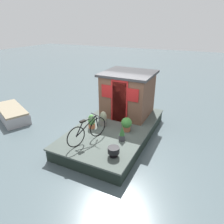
# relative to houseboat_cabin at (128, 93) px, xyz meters

# --- Properties ---
(ground_plane) EXTENTS (60.00, 60.00, 0.00)m
(ground_plane) POSITION_rel_houseboat_cabin_xyz_m (-1.39, 0.00, -1.46)
(ground_plane) COLOR #4C5B60
(houseboat_deck) EXTENTS (5.00, 2.80, 0.50)m
(houseboat_deck) POSITION_rel_houseboat_cabin_xyz_m (-1.39, 0.00, -1.21)
(houseboat_deck) COLOR #424C47
(houseboat_deck) RESTS_ON ground_plane
(houseboat_cabin) EXTENTS (2.02, 2.14, 1.90)m
(houseboat_cabin) POSITION_rel_houseboat_cabin_xyz_m (0.00, 0.00, 0.00)
(houseboat_cabin) COLOR brown
(houseboat_cabin) RESTS_ON houseboat_deck
(bicycle) EXTENTS (1.64, 0.65, 0.88)m
(bicycle) POSITION_rel_houseboat_cabin_xyz_m (-2.80, 0.35, -0.56)
(bicycle) COLOR black
(bicycle) RESTS_ON houseboat_deck
(potted_plant_mint) EXTENTS (0.23, 0.23, 0.57)m
(potted_plant_mint) POSITION_rel_houseboat_cabin_xyz_m (-2.22, -0.70, -0.69)
(potted_plant_mint) COLOR #38383D
(potted_plant_mint) RESTS_ON houseboat_deck
(potted_plant_sage) EXTENTS (0.41, 0.41, 0.54)m
(potted_plant_sage) POSITION_rel_houseboat_cabin_xyz_m (-1.52, -0.58, -0.67)
(potted_plant_sage) COLOR #935138
(potted_plant_sage) RESTS_ON houseboat_deck
(potted_plant_basil) EXTENTS (0.27, 0.27, 0.61)m
(potted_plant_basil) POSITION_rel_houseboat_cabin_xyz_m (-1.52, 0.41, -0.65)
(potted_plant_basil) COLOR slate
(potted_plant_basil) RESTS_ON houseboat_deck
(potted_plant_thyme) EXTENTS (0.27, 0.27, 0.58)m
(potted_plant_thyme) POSITION_rel_houseboat_cabin_xyz_m (-1.90, 0.73, -0.69)
(potted_plant_thyme) COLOR #B2603D
(potted_plant_thyme) RESTS_ON houseboat_deck
(charcoal_grill) EXTENTS (0.37, 0.37, 0.32)m
(charcoal_grill) POSITION_rel_houseboat_cabin_xyz_m (-3.21, -0.85, -0.75)
(charcoal_grill) COLOR black
(charcoal_grill) RESTS_ON houseboat_deck
(dinghy_boat) EXTENTS (1.99, 2.70, 0.55)m
(dinghy_boat) POSITION_rel_houseboat_cabin_xyz_m (-1.99, 5.27, -1.19)
(dinghy_boat) COLOR #99999E
(dinghy_boat) RESTS_ON ground_plane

